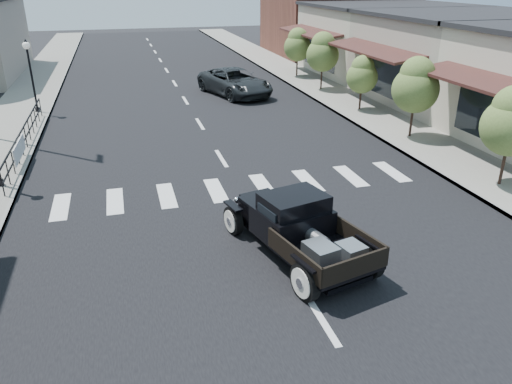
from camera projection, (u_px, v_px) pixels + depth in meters
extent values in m
plane|color=black|center=(276.00, 247.00, 12.96)|extent=(120.00, 120.00, 0.00)
cube|color=black|center=(191.00, 109.00, 26.22)|extent=(14.00, 80.00, 0.02)
cube|color=gray|center=(16.00, 119.00, 24.14)|extent=(3.00, 80.00, 0.15)
cube|color=gray|center=(340.00, 98.00, 28.25)|extent=(3.00, 80.00, 0.15)
cube|color=#ADA391|center=(467.00, 60.00, 27.19)|extent=(10.00, 9.00, 4.50)
cube|color=#BEB5A1|center=(386.00, 40.00, 35.15)|extent=(10.00, 9.00, 4.50)
cube|color=brown|center=(336.00, 12.00, 43.61)|extent=(11.00, 10.00, 7.00)
imported|color=black|center=(235.00, 82.00, 29.00)|extent=(4.01, 5.93, 1.51)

